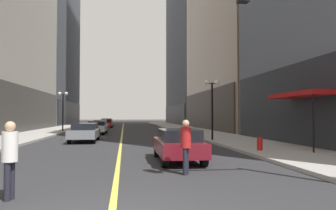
% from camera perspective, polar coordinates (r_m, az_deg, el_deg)
% --- Properties ---
extents(ground_plane, '(200.00, 200.00, 0.00)m').
position_cam_1_polar(ground_plane, '(40.48, -8.15, -4.51)').
color(ground_plane, '#2D2D30').
extents(sidewalk_left, '(4.50, 78.00, 0.15)m').
position_cam_1_polar(sidewalk_left, '(41.36, -19.69, -4.26)').
color(sidewalk_left, '#ADA8A0').
rests_on(sidewalk_left, ground).
extents(sidewalk_right, '(4.50, 78.00, 0.15)m').
position_cam_1_polar(sidewalk_right, '(41.27, 3.42, -4.37)').
color(sidewalk_right, '#ADA8A0').
rests_on(sidewalk_right, ground).
extents(lane_centre_stripe, '(0.16, 70.00, 0.01)m').
position_cam_1_polar(lane_centre_stripe, '(40.48, -8.15, -4.50)').
color(lane_centre_stripe, '#E5D64C').
rests_on(lane_centre_stripe, ground).
extents(building_left_far, '(15.92, 26.00, 37.67)m').
position_cam_1_polar(building_left_far, '(70.09, -23.49, 12.24)').
color(building_left_far, '#4C515B').
rests_on(building_left_far, ground).
extents(building_right_far, '(11.68, 26.00, 33.15)m').
position_cam_1_polar(building_right_far, '(68.93, 5.90, 10.40)').
color(building_right_far, '#4C515B').
rests_on(building_right_far, ground).
extents(storefront_awning_right, '(1.60, 4.64, 3.12)m').
position_cam_1_polar(storefront_awning_right, '(18.59, 22.81, 1.67)').
color(storefront_awning_right, '#B21414').
rests_on(storefront_awning_right, ground).
extents(car_maroon, '(1.73, 4.22, 1.32)m').
position_cam_1_polar(car_maroon, '(13.09, 1.83, -6.99)').
color(car_maroon, maroon).
rests_on(car_maroon, ground).
extents(car_grey, '(1.84, 4.75, 1.32)m').
position_cam_1_polar(car_grey, '(23.59, -14.68, -4.63)').
color(car_grey, slate).
rests_on(car_grey, ground).
extents(car_white, '(1.92, 4.63, 1.32)m').
position_cam_1_polar(car_white, '(32.80, -12.57, -3.85)').
color(car_white, silver).
rests_on(car_white, ground).
extents(car_silver, '(1.75, 4.54, 1.32)m').
position_cam_1_polar(car_silver, '(41.22, -12.04, -3.44)').
color(car_silver, '#B7B7BC').
rests_on(car_silver, ground).
extents(car_red, '(1.88, 4.17, 1.32)m').
position_cam_1_polar(car_red, '(48.47, -10.96, -3.20)').
color(car_red, '#B21919').
rests_on(car_red, ground).
extents(car_black, '(2.11, 4.42, 1.32)m').
position_cam_1_polar(car_black, '(58.32, -10.89, -2.96)').
color(car_black, black).
rests_on(car_black, ground).
extents(pedestrian_in_white_shirt, '(0.42, 0.42, 1.75)m').
position_cam_1_polar(pedestrian_in_white_shirt, '(8.00, -26.51, -7.85)').
color(pedestrian_in_white_shirt, black).
rests_on(pedestrian_in_white_shirt, ground).
extents(pedestrian_in_red_jacket, '(0.46, 0.46, 1.74)m').
position_cam_1_polar(pedestrian_in_red_jacket, '(10.22, 3.21, -6.73)').
color(pedestrian_in_red_jacket, black).
rests_on(pedestrian_in_red_jacket, ground).
extents(traffic_light_near_right, '(3.43, 0.35, 5.65)m').
position_cam_1_polar(traffic_light_near_right, '(9.36, 25.95, 9.76)').
color(traffic_light_near_right, black).
rests_on(traffic_light_near_right, ground).
extents(street_lamp_left_far, '(1.06, 0.36, 4.43)m').
position_cam_1_polar(street_lamp_left_far, '(36.34, -18.31, 0.40)').
color(street_lamp_left_far, black).
rests_on(street_lamp_left_far, ground).
extents(street_lamp_right_mid, '(1.06, 0.36, 4.43)m').
position_cam_1_polar(street_lamp_right_mid, '(22.79, 7.92, 1.61)').
color(street_lamp_right_mid, black).
rests_on(street_lamp_right_mid, ground).
extents(fire_hydrant_right, '(0.28, 0.28, 0.80)m').
position_cam_1_polar(fire_hydrant_right, '(16.54, 16.13, -6.94)').
color(fire_hydrant_right, red).
rests_on(fire_hydrant_right, ground).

